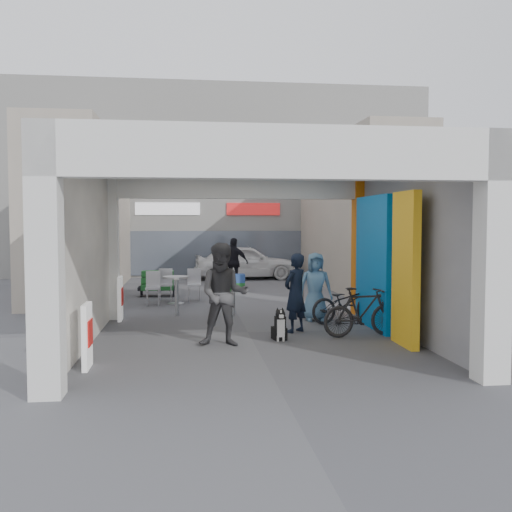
{
  "coord_description": "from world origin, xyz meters",
  "views": [
    {
      "loc": [
        -1.21,
        -11.45,
        2.23
      ],
      "look_at": [
        0.29,
        1.0,
        1.5
      ],
      "focal_mm": 40.0,
      "sensor_mm": 36.0,
      "label": 1
    }
  ],
  "objects": [
    {
      "name": "crate_stack",
      "position": [
        0.41,
        7.02,
        0.28
      ],
      "size": [
        0.46,
        0.37,
        0.56
      ],
      "rotation": [
        0.0,
        0.0,
        0.03
      ],
      "color": "#195723",
      "rests_on": "ground"
    },
    {
      "name": "bicycle_rear",
      "position": [
        2.19,
        -0.71,
        0.49
      ],
      "size": [
        1.67,
        0.67,
        0.98
      ],
      "primitive_type": "imported",
      "rotation": [
        0.0,
        0.0,
        1.7
      ],
      "color": "black",
      "rests_on": "ground"
    },
    {
      "name": "advert_board_near",
      "position": [
        -2.75,
        -2.58,
        0.51
      ],
      "size": [
        0.1,
        0.55,
        1.0
      ],
      "rotation": [
        0.0,
        0.0,
        0.01
      ],
      "color": "white",
      "rests_on": "ground"
    },
    {
      "name": "man_crates",
      "position": [
        0.4,
        8.26,
        0.85
      ],
      "size": [
        1.08,
        0.76,
        1.71
      ],
      "primitive_type": "imported",
      "rotation": [
        0.0,
        0.0,
        2.76
      ],
      "color": "black",
      "rests_on": "ground"
    },
    {
      "name": "bollard_left",
      "position": [
        -1.48,
        2.3,
        0.44
      ],
      "size": [
        0.09,
        0.09,
        0.89
      ],
      "primitive_type": "cylinder",
      "color": "#94989C",
      "rests_on": "ground"
    },
    {
      "name": "arcade_canopy",
      "position": [
        0.54,
        -0.82,
        2.3
      ],
      "size": [
        6.4,
        6.45,
        6.4
      ],
      "color": "silver",
      "rests_on": "ground"
    },
    {
      "name": "bollard_center",
      "position": [
        -0.12,
        2.2,
        0.46
      ],
      "size": [
        0.09,
        0.09,
        0.92
      ],
      "primitive_type": "cylinder",
      "color": "#94989C",
      "rests_on": "ground"
    },
    {
      "name": "plaza_bldg_left",
      "position": [
        -4.5,
        7.5,
        2.5
      ],
      "size": [
        2.0,
        9.0,
        5.0
      ],
      "primitive_type": "cube",
      "color": "#A79B8B",
      "rests_on": "ground"
    },
    {
      "name": "man_elderly",
      "position": [
        1.68,
        1.21,
        0.78
      ],
      "size": [
        0.78,
        0.52,
        1.56
      ],
      "primitive_type": "imported",
      "rotation": [
        0.0,
        0.0,
        -0.03
      ],
      "color": "#5783AA",
      "rests_on": "ground"
    },
    {
      "name": "plaza_bldg_right",
      "position": [
        4.5,
        7.5,
        2.5
      ],
      "size": [
        2.0,
        9.0,
        5.0
      ],
      "primitive_type": "cube",
      "color": "#A79B8B",
      "rests_on": "ground"
    },
    {
      "name": "ground",
      "position": [
        0.0,
        0.0,
        0.0
      ],
      "size": [
        90.0,
        90.0,
        0.0
      ],
      "primitive_type": "plane",
      "color": "#4E4E52",
      "rests_on": "ground"
    },
    {
      "name": "bollard_right",
      "position": [
        1.61,
        2.35,
        0.41
      ],
      "size": [
        0.09,
        0.09,
        0.81
      ],
      "primitive_type": "cylinder",
      "color": "#94989C",
      "rests_on": "ground"
    },
    {
      "name": "white_van",
      "position": [
        1.06,
        11.03,
        0.68
      ],
      "size": [
        4.11,
        1.88,
        1.37
      ],
      "primitive_type": "imported",
      "rotation": [
        0.0,
        0.0,
        1.64
      ],
      "color": "white",
      "rests_on": "ground"
    },
    {
      "name": "advert_board_far",
      "position": [
        -2.75,
        1.78,
        0.51
      ],
      "size": [
        0.11,
        0.55,
        1.0
      ],
      "rotation": [
        0.0,
        0.0,
        0.03
      ],
      "color": "white",
      "rests_on": "ground"
    },
    {
      "name": "man_back_turned",
      "position": [
        -0.56,
        -1.21,
        0.93
      ],
      "size": [
        0.99,
        0.82,
        1.87
      ],
      "primitive_type": "imported",
      "rotation": [
        0.0,
        0.0,
        -0.13
      ],
      "color": "#3F3E41",
      "rests_on": "ground"
    },
    {
      "name": "border_collie",
      "position": [
        0.52,
        -0.86,
        0.25
      ],
      "size": [
        0.23,
        0.46,
        0.63
      ],
      "rotation": [
        0.0,
        0.0,
        0.16
      ],
      "color": "black",
      "rests_on": "ground"
    },
    {
      "name": "produce_stand",
      "position": [
        -2.13,
        6.05,
        0.3
      ],
      "size": [
        1.16,
        0.63,
        0.76
      ],
      "rotation": [
        0.0,
        0.0,
        0.19
      ],
      "color": "black",
      "rests_on": "ground"
    },
    {
      "name": "cafe_set",
      "position": [
        -1.66,
        4.6,
        0.32
      ],
      "size": [
        1.51,
        1.22,
        0.91
      ],
      "rotation": [
        0.0,
        0.0,
        0.13
      ],
      "color": "#ADADB2",
      "rests_on": "ground"
    },
    {
      "name": "man_with_dog",
      "position": [
        0.96,
        -0.1,
        0.81
      ],
      "size": [
        0.7,
        0.68,
        1.61
      ],
      "primitive_type": "imported",
      "rotation": [
        0.0,
        0.0,
        3.85
      ],
      "color": "black",
      "rests_on": "ground"
    },
    {
      "name": "far_building",
      "position": [
        -0.0,
        13.99,
        3.99
      ],
      "size": [
        18.0,
        4.08,
        8.0
      ],
      "color": "white",
      "rests_on": "ground"
    },
    {
      "name": "bicycle_front",
      "position": [
        2.3,
        0.86,
        0.45
      ],
      "size": [
        1.83,
        1.07,
        0.91
      ],
      "primitive_type": "imported",
      "rotation": [
        0.0,
        0.0,
        1.86
      ],
      "color": "black",
      "rests_on": "ground"
    }
  ]
}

